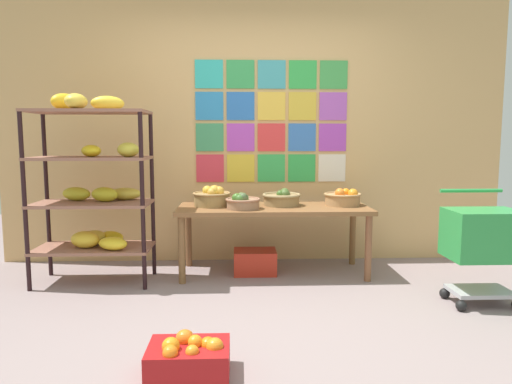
{
  "coord_description": "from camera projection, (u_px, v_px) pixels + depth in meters",
  "views": [
    {
      "loc": [
        -0.17,
        -2.95,
        1.25
      ],
      "look_at": [
        -0.01,
        0.99,
        0.79
      ],
      "focal_mm": 32.26,
      "sensor_mm": 36.0,
      "label": 1
    }
  ],
  "objects": [
    {
      "name": "back_wall_with_art",
      "position": [
        254.0,
        123.0,
        4.63
      ],
      "size": [
        5.08,
        0.07,
        2.8
      ],
      "color": "tan",
      "rests_on": "ground"
    },
    {
      "name": "fruit_basket_left",
      "position": [
        212.0,
        197.0,
        4.24
      ],
      "size": [
        0.35,
        0.35,
        0.19
      ],
      "color": "olive",
      "rests_on": "display_table"
    },
    {
      "name": "produce_crate_under_table",
      "position": [
        255.0,
        262.0,
        4.26
      ],
      "size": [
        0.39,
        0.28,
        0.22
      ],
      "primitive_type": "cube",
      "color": "red",
      "rests_on": "ground"
    },
    {
      "name": "fruit_basket_right",
      "position": [
        343.0,
        198.0,
        4.28
      ],
      "size": [
        0.34,
        0.34,
        0.17
      ],
      "color": "#A97D4E",
      "rests_on": "display_table"
    },
    {
      "name": "fruit_basket_back_left",
      "position": [
        242.0,
        202.0,
        4.06
      ],
      "size": [
        0.31,
        0.31,
        0.15
      ],
      "color": "#946D50",
      "rests_on": "display_table"
    },
    {
      "name": "fruit_basket_centre",
      "position": [
        282.0,
        198.0,
        4.27
      ],
      "size": [
        0.36,
        0.36,
        0.16
      ],
      "color": "olive",
      "rests_on": "display_table"
    },
    {
      "name": "orange_crate_foreground",
      "position": [
        189.0,
        358.0,
        2.42
      ],
      "size": [
        0.43,
        0.3,
        0.23
      ],
      "color": "#AA1619",
      "rests_on": "ground"
    },
    {
      "name": "display_table",
      "position": [
        273.0,
        214.0,
        4.22
      ],
      "size": [
        1.74,
        0.67,
        0.63
      ],
      "color": "brown",
      "rests_on": "ground"
    },
    {
      "name": "banana_shelf_unit",
      "position": [
        94.0,
        182.0,
        3.93
      ],
      "size": [
        0.98,
        0.54,
        1.63
      ],
      "color": "black",
      "rests_on": "ground"
    },
    {
      "name": "shopping_cart",
      "position": [
        483.0,
        239.0,
        3.42
      ],
      "size": [
        0.52,
        0.41,
        0.86
      ],
      "rotation": [
        0.0,
        0.0,
        -0.02
      ],
      "color": "black",
      "rests_on": "ground"
    },
    {
      "name": "ground",
      "position": [
        263.0,
        325.0,
        3.08
      ],
      "size": [
        9.38,
        9.38,
        0.0
      ],
      "primitive_type": "plane",
      "color": "gray"
    }
  ]
}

